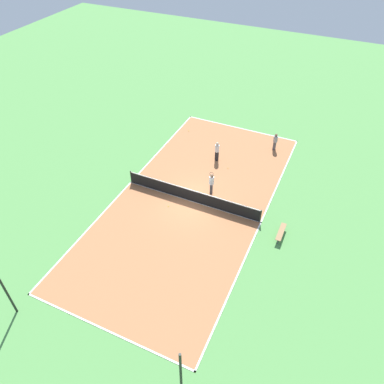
# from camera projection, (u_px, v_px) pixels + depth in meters

# --- Properties ---
(ground_plane) EXTENTS (80.00, 80.00, 0.00)m
(ground_plane) POSITION_uv_depth(u_px,v_px,m) (192.00, 201.00, 27.33)
(ground_plane) COLOR #518E47
(court_surface) EXTENTS (10.53, 22.22, 0.02)m
(court_surface) POSITION_uv_depth(u_px,v_px,m) (192.00, 201.00, 27.33)
(court_surface) COLOR #AD6B42
(court_surface) RESTS_ON ground_plane
(tennis_net) EXTENTS (10.33, 0.10, 1.11)m
(tennis_net) POSITION_uv_depth(u_px,v_px,m) (192.00, 195.00, 26.95)
(tennis_net) COLOR black
(tennis_net) RESTS_ON court_surface
(bench) EXTENTS (0.36, 1.69, 0.45)m
(bench) POSITION_uv_depth(u_px,v_px,m) (281.00, 232.00, 24.49)
(bench) COLOR olive
(bench) RESTS_ON ground_plane
(player_near_white) EXTENTS (0.48, 0.48, 1.73)m
(player_near_white) POSITION_uv_depth(u_px,v_px,m) (217.00, 150.00, 30.49)
(player_near_white) COLOR black
(player_near_white) RESTS_ON court_surface
(player_baseline_gray) EXTENTS (0.39, 0.39, 1.55)m
(player_baseline_gray) POSITION_uv_depth(u_px,v_px,m) (275.00, 141.00, 31.75)
(player_baseline_gray) COLOR #4C4C51
(player_baseline_gray) RESTS_ON court_surface
(player_far_white) EXTENTS (0.69, 0.99, 1.80)m
(player_far_white) POSITION_uv_depth(u_px,v_px,m) (211.00, 182.00, 27.30)
(player_far_white) COLOR #4C4C51
(player_far_white) RESTS_ON court_surface
(tennis_ball_right_alley) EXTENTS (0.07, 0.07, 0.07)m
(tennis_ball_right_alley) POSITION_uv_depth(u_px,v_px,m) (228.00, 168.00, 30.25)
(tennis_ball_right_alley) COLOR #CCE033
(tennis_ball_right_alley) RESTS_ON court_surface
(tennis_ball_left_sideline) EXTENTS (0.07, 0.07, 0.07)m
(tennis_ball_left_sideline) POSITION_uv_depth(u_px,v_px,m) (168.00, 206.00, 26.85)
(tennis_ball_left_sideline) COLOR #CCE033
(tennis_ball_left_sideline) RESTS_ON court_surface
(tennis_ball_midcourt) EXTENTS (0.07, 0.07, 0.07)m
(tennis_ball_midcourt) POSITION_uv_depth(u_px,v_px,m) (189.00, 131.00, 34.52)
(tennis_ball_midcourt) COLOR #CCE033
(tennis_ball_midcourt) RESTS_ON court_surface
(fence_post_back_left) EXTENTS (0.12, 0.12, 3.73)m
(fence_post_back_left) POSITION_uv_depth(u_px,v_px,m) (181.00, 374.00, 16.19)
(fence_post_back_left) COLOR black
(fence_post_back_left) RESTS_ON ground_plane
(fence_post_back_right) EXTENTS (0.12, 0.12, 3.73)m
(fence_post_back_right) POSITION_uv_depth(u_px,v_px,m) (6.00, 292.00, 19.34)
(fence_post_back_right) COLOR black
(fence_post_back_right) RESTS_ON ground_plane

